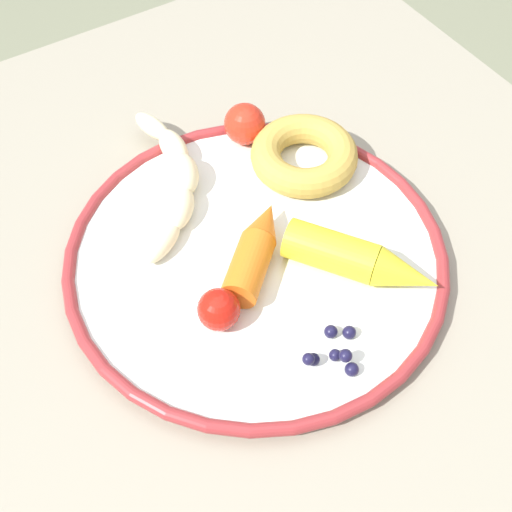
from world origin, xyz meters
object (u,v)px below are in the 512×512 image
(plate, at_px, (256,258))
(donut, at_px, (304,155))
(carrot_orange, at_px, (256,249))
(tomato_mid, at_px, (245,124))
(blueberry_pile, at_px, (335,351))
(carrot_yellow, at_px, (361,261))
(dining_table, at_px, (262,365))
(tomato_near, at_px, (218,309))
(banana, at_px, (174,177))

(plate, bearing_deg, donut, 125.12)
(carrot_orange, height_order, tomato_mid, tomato_mid)
(tomato_mid, bearing_deg, blueberry_pile, -15.61)
(carrot_orange, xyz_separation_m, tomato_mid, (-0.14, 0.07, 0.01))
(carrot_yellow, bearing_deg, plate, -134.32)
(carrot_yellow, distance_m, blueberry_pile, 0.09)
(carrot_yellow, height_order, blueberry_pile, carrot_yellow)
(blueberry_pile, bearing_deg, dining_table, -166.53)
(tomato_near, bearing_deg, carrot_yellow, 79.54)
(carrot_orange, xyz_separation_m, tomato_near, (0.04, -0.06, 0.00))
(carrot_orange, distance_m, tomato_near, 0.07)
(dining_table, distance_m, plate, 0.13)
(carrot_orange, relative_size, blueberry_pile, 1.78)
(blueberry_pile, bearing_deg, carrot_orange, -178.87)
(plate, relative_size, tomato_mid, 8.24)
(dining_table, height_order, tomato_near, tomato_near)
(dining_table, xyz_separation_m, donut, (-0.11, 0.12, 0.14))
(dining_table, distance_m, carrot_orange, 0.14)
(banana, relative_size, carrot_orange, 1.85)
(plate, height_order, blueberry_pile, blueberry_pile)
(donut, bearing_deg, tomato_mid, -155.24)
(dining_table, distance_m, tomato_near, 0.15)
(tomato_mid, bearing_deg, banana, -78.24)
(donut, xyz_separation_m, tomato_near, (0.11, -0.17, 0.00))
(tomato_near, distance_m, tomato_mid, 0.22)
(carrot_yellow, bearing_deg, blueberry_pile, -50.42)
(carrot_yellow, bearing_deg, donut, 166.16)
(donut, height_order, tomato_near, tomato_near)
(carrot_orange, xyz_separation_m, donut, (-0.08, 0.10, -0.00))
(plate, bearing_deg, carrot_orange, -35.74)
(carrot_yellow, relative_size, donut, 1.25)
(dining_table, relative_size, banana, 4.78)
(banana, distance_m, donut, 0.13)
(dining_table, relative_size, blueberry_pile, 15.77)
(carrot_yellow, bearing_deg, dining_table, -105.06)
(carrot_orange, distance_m, carrot_yellow, 0.09)
(donut, bearing_deg, tomato_near, -55.56)
(carrot_yellow, bearing_deg, tomato_mid, 178.81)
(donut, height_order, blueberry_pile, donut)
(plate, distance_m, tomato_mid, 0.16)
(plate, relative_size, carrot_orange, 3.43)
(dining_table, height_order, donut, donut)
(donut, xyz_separation_m, blueberry_pile, (0.19, -0.10, -0.01))
(carrot_orange, xyz_separation_m, carrot_yellow, (0.06, 0.07, 0.00))
(tomato_near, bearing_deg, donut, 124.44)
(dining_table, relative_size, plate, 2.58)
(carrot_orange, bearing_deg, banana, -171.06)
(blueberry_pile, bearing_deg, tomato_near, -141.72)
(carrot_yellow, bearing_deg, banana, -153.97)
(carrot_orange, distance_m, donut, 0.13)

